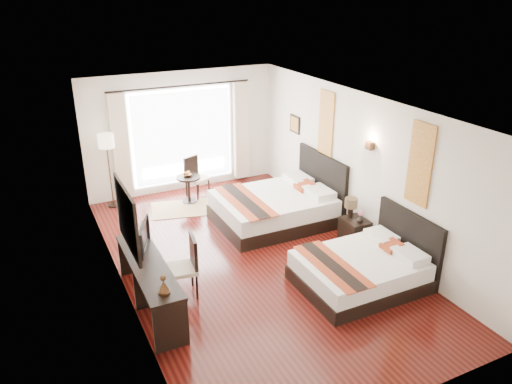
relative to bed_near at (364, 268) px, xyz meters
name	(u,v)px	position (x,y,z in m)	size (l,w,h in m)	color
floor	(252,259)	(-1.31, 1.51, -0.30)	(4.50, 7.50, 0.01)	#350A09
ceiling	(251,106)	(-1.31, 1.51, 2.50)	(4.50, 7.50, 0.02)	white
wall_headboard	(360,167)	(0.94, 1.51, 1.11)	(0.01, 7.50, 2.80)	silver
wall_desk	(118,212)	(-3.55, 1.51, 1.11)	(0.01, 7.50, 2.80)	silver
wall_window	(182,132)	(-1.31, 5.26, 1.11)	(4.50, 0.01, 2.80)	silver
wall_entry	(403,307)	(-1.31, -2.23, 1.11)	(4.50, 0.01, 2.80)	silver
window_glass	(182,136)	(-1.31, 5.24, 1.01)	(2.40, 0.02, 2.20)	white
sheer_curtain	(183,137)	(-1.31, 5.18, 1.01)	(2.30, 0.02, 2.10)	white
drape_left	(120,147)	(-2.76, 5.14, 0.99)	(0.35, 0.14, 2.35)	beige
drape_right	(241,131)	(0.14, 5.14, 0.99)	(0.35, 0.14, 2.35)	beige
art_panel_near	(420,164)	(0.92, 0.00, 1.66)	(0.03, 0.50, 1.35)	maroon
art_panel_far	(326,124)	(0.92, 2.68, 1.66)	(0.03, 0.50, 1.35)	maroon
wall_sconce	(370,146)	(0.88, 1.21, 1.63)	(0.10, 0.14, 0.14)	#452C18
mirror_frame	(127,218)	(-3.53, 0.93, 1.26)	(0.04, 1.25, 0.95)	black
mirror_glass	(129,218)	(-3.50, 0.93, 1.26)	(0.01, 1.12, 0.82)	white
bed_near	(364,268)	(0.00, 0.00, 0.00)	(1.99, 1.55, 1.12)	black
bed_far	(277,206)	(-0.17, 2.68, 0.05)	(2.33, 1.82, 1.32)	black
nightstand	(354,231)	(0.70, 1.21, -0.04)	(0.42, 0.52, 0.50)	black
table_lamp	(351,204)	(0.68, 1.35, 0.47)	(0.24, 0.24, 0.38)	black
vase	(361,219)	(0.71, 1.07, 0.28)	(0.14, 0.14, 0.14)	black
console_desk	(150,285)	(-3.30, 0.93, 0.09)	(0.50, 2.20, 0.76)	black
television	(140,237)	(-3.28, 1.41, 0.68)	(0.74, 0.10, 0.43)	black
bronze_figurine	(164,286)	(-3.30, 0.07, 0.59)	(0.16, 0.16, 0.25)	#452C18
desk_chair	(183,278)	(-2.75, 1.01, 0.01)	(0.52, 0.52, 1.00)	beige
floor_lamp	(107,146)	(-3.07, 4.96, 1.11)	(0.33, 0.33, 1.65)	black
side_table	(189,189)	(-1.49, 4.41, 0.02)	(0.54, 0.54, 0.62)	black
fruit_bowl	(187,175)	(-1.50, 4.44, 0.35)	(0.20, 0.20, 0.05)	#402E16
window_chair	(197,184)	(-1.20, 4.67, -0.01)	(0.57, 0.57, 0.93)	beige
jute_rug	(183,208)	(-1.73, 4.13, -0.28)	(1.38, 0.94, 0.01)	tan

